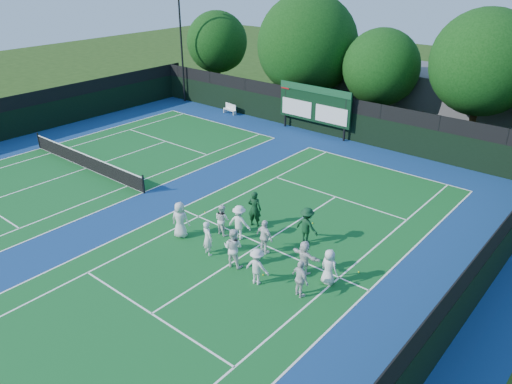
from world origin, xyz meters
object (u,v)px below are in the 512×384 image
Objects in this scene: scoreboard at (314,104)px; coach_left at (255,209)px; bench at (230,109)px; tennis_net at (86,161)px.

scoreboard is 3.28× the size of coach_left.
tennis_net is at bearing -85.60° from bench.
tennis_net is at bearing -115.60° from scoreboard.
bench is 0.75× the size of coach_left.
coach_left is (5.65, -13.46, -1.28)m from scoreboard.
bench is at bearing -178.41° from scoreboard.
scoreboard is 0.53× the size of tennis_net.
scoreboard is at bearing -86.43° from coach_left.
scoreboard is at bearing 64.40° from tennis_net.
tennis_net is 14.40m from bench.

